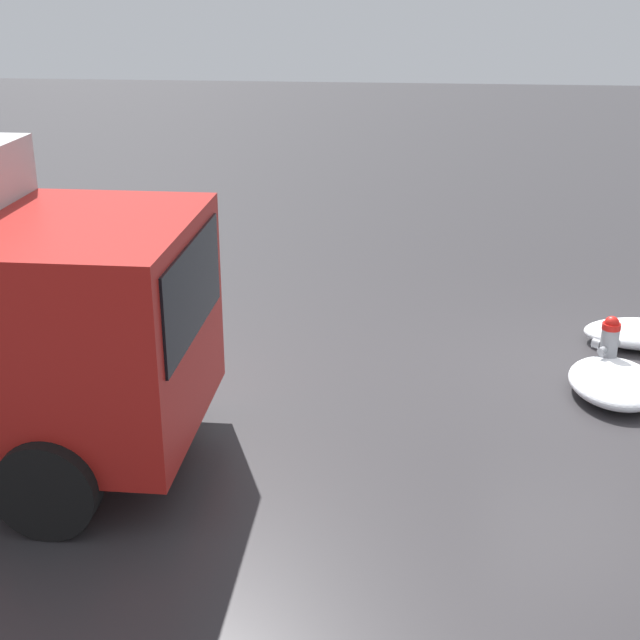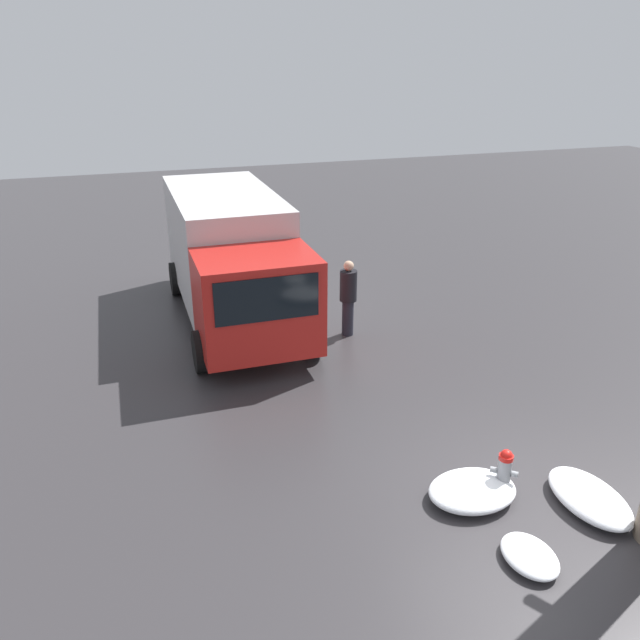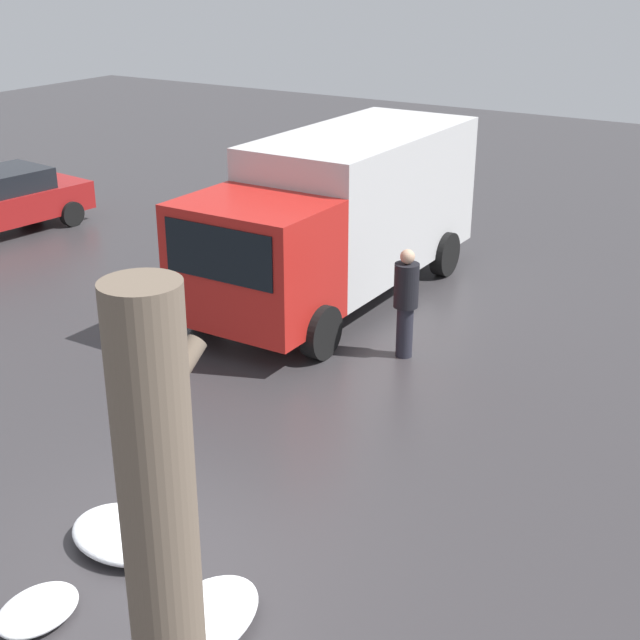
{
  "view_description": "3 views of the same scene",
  "coord_description": "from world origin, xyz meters",
  "px_view_note": "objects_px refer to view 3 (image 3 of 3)",
  "views": [
    {
      "loc": [
        2.44,
        10.01,
        4.53
      ],
      "look_at": [
        3.3,
        1.49,
        1.17
      ],
      "focal_mm": 50.0,
      "sensor_mm": 36.0,
      "label": 1
    },
    {
      "loc": [
        -6.45,
        5.04,
        6.21
      ],
      "look_at": [
        4.13,
        1.56,
        1.38
      ],
      "focal_mm": 35.0,
      "sensor_mm": 36.0,
      "label": 2
    },
    {
      "loc": [
        -5.83,
        -5.66,
        6.13
      ],
      "look_at": [
        4.02,
        0.5,
        1.32
      ],
      "focal_mm": 50.0,
      "sensor_mm": 36.0,
      "label": 3
    }
  ],
  "objects_px": {
    "fire_hydrant": "(161,531)",
    "tree_trunk": "(160,519)",
    "pedestrian": "(406,299)",
    "delivery_truck": "(341,212)"
  },
  "relations": [
    {
      "from": "fire_hydrant",
      "to": "tree_trunk",
      "type": "distance_m",
      "value": 2.68
    },
    {
      "from": "tree_trunk",
      "to": "delivery_truck",
      "type": "height_order",
      "value": "tree_trunk"
    },
    {
      "from": "fire_hydrant",
      "to": "delivery_truck",
      "type": "height_order",
      "value": "delivery_truck"
    },
    {
      "from": "tree_trunk",
      "to": "delivery_truck",
      "type": "relative_size",
      "value": 0.56
    },
    {
      "from": "delivery_truck",
      "to": "pedestrian",
      "type": "xyz_separation_m",
      "value": [
        -1.9,
        -2.34,
        -0.65
      ]
    },
    {
      "from": "fire_hydrant",
      "to": "tree_trunk",
      "type": "bearing_deg",
      "value": -96.94
    },
    {
      "from": "fire_hydrant",
      "to": "delivery_truck",
      "type": "relative_size",
      "value": 0.11
    },
    {
      "from": "delivery_truck",
      "to": "fire_hydrant",
      "type": "bearing_deg",
      "value": 107.66
    },
    {
      "from": "pedestrian",
      "to": "tree_trunk",
      "type": "bearing_deg",
      "value": 165.41
    },
    {
      "from": "tree_trunk",
      "to": "pedestrian",
      "type": "bearing_deg",
      "value": 12.45
    }
  ]
}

